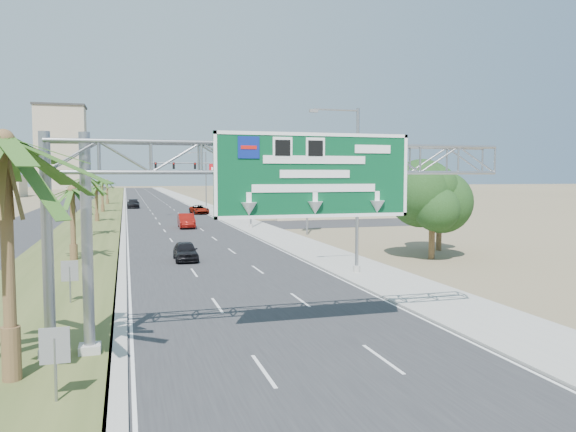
{
  "coord_description": "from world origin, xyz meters",
  "views": [
    {
      "loc": [
        -5.96,
        -9.35,
        6.02
      ],
      "look_at": [
        0.93,
        14.39,
        4.2
      ],
      "focal_mm": 35.0,
      "sensor_mm": 36.0,
      "label": 1
    }
  ],
  "objects_px": {
    "store_building": "(329,203)",
    "car_mid_lane": "(186,221)",
    "car_right_lane": "(199,210)",
    "pole_sign_blue": "(250,182)",
    "palm_near": "(4,142)",
    "signal_mast": "(205,183)",
    "car_far": "(133,204)",
    "pole_sign_red_far": "(216,173)",
    "pole_sign_red_near": "(307,164)",
    "car_left_lane": "(185,251)",
    "sign_gantry": "(269,174)"
  },
  "relations": [
    {
      "from": "store_building",
      "to": "car_mid_lane",
      "type": "xyz_separation_m",
      "value": [
        -21.4,
        -11.37,
        -1.19
      ]
    },
    {
      "from": "car_right_lane",
      "to": "pole_sign_blue",
      "type": "bearing_deg",
      "value": -58.24
    },
    {
      "from": "palm_near",
      "to": "pole_sign_blue",
      "type": "bearing_deg",
      "value": 71.59
    },
    {
      "from": "car_right_lane",
      "to": "signal_mast",
      "type": "bearing_deg",
      "value": -92.83
    },
    {
      "from": "signal_mast",
      "to": "car_far",
      "type": "distance_m",
      "value": 25.93
    },
    {
      "from": "signal_mast",
      "to": "car_right_lane",
      "type": "bearing_deg",
      "value": 93.25
    },
    {
      "from": "pole_sign_blue",
      "to": "pole_sign_red_far",
      "type": "xyz_separation_m",
      "value": [
        -2.09,
        17.77,
        1.38
      ]
    },
    {
      "from": "pole_sign_red_near",
      "to": "pole_sign_blue",
      "type": "bearing_deg",
      "value": 91.11
    },
    {
      "from": "car_left_lane",
      "to": "store_building",
      "type": "bearing_deg",
      "value": 57.17
    },
    {
      "from": "sign_gantry",
      "to": "pole_sign_red_far",
      "type": "distance_m",
      "value": 77.48
    },
    {
      "from": "car_mid_lane",
      "to": "car_right_lane",
      "type": "bearing_deg",
      "value": 80.52
    },
    {
      "from": "car_left_lane",
      "to": "pole_sign_red_near",
      "type": "relative_size",
      "value": 0.44
    },
    {
      "from": "car_mid_lane",
      "to": "car_right_lane",
      "type": "relative_size",
      "value": 1.0
    },
    {
      "from": "palm_near",
      "to": "signal_mast",
      "type": "distance_m",
      "value": 65.6
    },
    {
      "from": "pole_sign_red_near",
      "to": "palm_near",
      "type": "bearing_deg",
      "value": -119.9
    },
    {
      "from": "car_mid_lane",
      "to": "pole_sign_red_far",
      "type": "bearing_deg",
      "value": 76.74
    },
    {
      "from": "sign_gantry",
      "to": "pole_sign_blue",
      "type": "bearing_deg",
      "value": 78.37
    },
    {
      "from": "palm_near",
      "to": "sign_gantry",
      "type": "bearing_deg",
      "value": 13.32
    },
    {
      "from": "car_left_lane",
      "to": "pole_sign_red_far",
      "type": "xyz_separation_m",
      "value": [
        11.0,
        56.66,
        5.74
      ]
    },
    {
      "from": "store_building",
      "to": "car_left_lane",
      "type": "height_order",
      "value": "store_building"
    },
    {
      "from": "signal_mast",
      "to": "pole_sign_red_far",
      "type": "xyz_separation_m",
      "value": [
        3.83,
        14.78,
        1.56
      ]
    },
    {
      "from": "car_left_lane",
      "to": "car_right_lane",
      "type": "relative_size",
      "value": 0.8
    },
    {
      "from": "pole_sign_blue",
      "to": "signal_mast",
      "type": "bearing_deg",
      "value": 153.15
    },
    {
      "from": "car_right_lane",
      "to": "pole_sign_red_far",
      "type": "xyz_separation_m",
      "value": [
        4.11,
        9.79,
        5.72
      ]
    },
    {
      "from": "pole_sign_red_near",
      "to": "pole_sign_red_far",
      "type": "bearing_deg",
      "value": 93.45
    },
    {
      "from": "sign_gantry",
      "to": "car_far",
      "type": "distance_m",
      "value": 85.94
    },
    {
      "from": "palm_near",
      "to": "pole_sign_red_far",
      "type": "xyz_separation_m",
      "value": [
        18.2,
        78.75,
        -0.52
      ]
    },
    {
      "from": "pole_sign_red_far",
      "to": "pole_sign_red_near",
      "type": "bearing_deg",
      "value": -86.55
    },
    {
      "from": "sign_gantry",
      "to": "car_left_lane",
      "type": "bearing_deg",
      "value": 92.66
    },
    {
      "from": "palm_near",
      "to": "signal_mast",
      "type": "height_order",
      "value": "palm_near"
    },
    {
      "from": "palm_near",
      "to": "car_far",
      "type": "bearing_deg",
      "value": 87.02
    },
    {
      "from": "pole_sign_red_far",
      "to": "car_mid_lane",
      "type": "bearing_deg",
      "value": -104.65
    },
    {
      "from": "store_building",
      "to": "car_right_lane",
      "type": "bearing_deg",
      "value": 147.36
    },
    {
      "from": "car_right_lane",
      "to": "car_left_lane",
      "type": "bearing_deg",
      "value": -104.44
    },
    {
      "from": "palm_near",
      "to": "car_left_lane",
      "type": "height_order",
      "value": "palm_near"
    },
    {
      "from": "car_mid_lane",
      "to": "car_far",
      "type": "height_order",
      "value": "car_mid_lane"
    },
    {
      "from": "car_left_lane",
      "to": "car_far",
      "type": "distance_m",
      "value": 65.59
    },
    {
      "from": "palm_near",
      "to": "store_building",
      "type": "relative_size",
      "value": 0.46
    },
    {
      "from": "pole_sign_blue",
      "to": "car_mid_lane",
      "type": "bearing_deg",
      "value": -126.17
    },
    {
      "from": "sign_gantry",
      "to": "pole_sign_red_near",
      "type": "bearing_deg",
      "value": 69.72
    },
    {
      "from": "pole_sign_red_far",
      "to": "signal_mast",
      "type": "bearing_deg",
      "value": -104.52
    },
    {
      "from": "car_left_lane",
      "to": "pole_sign_red_near",
      "type": "height_order",
      "value": "pole_sign_red_near"
    },
    {
      "from": "sign_gantry",
      "to": "car_left_lane",
      "type": "distance_m",
      "value": 20.89
    },
    {
      "from": "signal_mast",
      "to": "palm_near",
      "type": "bearing_deg",
      "value": -102.66
    },
    {
      "from": "sign_gantry",
      "to": "car_mid_lane",
      "type": "bearing_deg",
      "value": 87.86
    },
    {
      "from": "pole_sign_red_near",
      "to": "car_far",
      "type": "bearing_deg",
      "value": 107.47
    },
    {
      "from": "car_right_lane",
      "to": "pole_sign_red_near",
      "type": "bearing_deg",
      "value": -84.58
    },
    {
      "from": "car_mid_lane",
      "to": "pole_sign_red_near",
      "type": "xyz_separation_m",
      "value": [
        10.97,
        -10.51,
        6.24
      ]
    },
    {
      "from": "car_right_lane",
      "to": "pole_sign_red_near",
      "type": "distance_m",
      "value": 34.11
    },
    {
      "from": "car_left_lane",
      "to": "car_mid_lane",
      "type": "xyz_separation_m",
      "value": [
        2.6,
        24.54,
        0.14
      ]
    }
  ]
}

